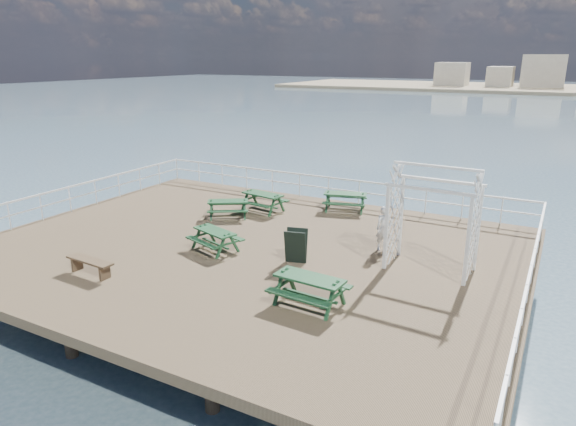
# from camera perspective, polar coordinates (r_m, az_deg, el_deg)

# --- Properties ---
(ground) EXTENTS (18.00, 14.00, 0.30)m
(ground) POSITION_cam_1_polar(r_m,az_deg,el_deg) (17.87, -4.57, -4.19)
(ground) COLOR brown
(ground) RESTS_ON ground
(railing) EXTENTS (17.77, 13.76, 1.10)m
(railing) POSITION_cam_1_polar(r_m,az_deg,el_deg) (19.66, -0.76, 1.00)
(railing) COLOR silver
(railing) RESTS_ON ground
(picnic_table_a) EXTENTS (2.06, 1.97, 0.79)m
(picnic_table_a) POSITION_cam_1_polar(r_m,az_deg,el_deg) (20.99, -6.68, 0.88)
(picnic_table_a) COLOR #14391E
(picnic_table_a) RESTS_ON ground
(picnic_table_b) EXTENTS (1.98, 1.69, 0.87)m
(picnic_table_b) POSITION_cam_1_polar(r_m,az_deg,el_deg) (21.70, -2.82, 1.65)
(picnic_table_b) COLOR #14391E
(picnic_table_b) RESTS_ON ground
(picnic_table_c) EXTENTS (2.09, 1.85, 0.86)m
(picnic_table_c) POSITION_cam_1_polar(r_m,az_deg,el_deg) (21.88, 6.38, 1.68)
(picnic_table_c) COLOR #14391E
(picnic_table_c) RESTS_ON ground
(picnic_table_d) EXTENTS (1.95, 1.74, 0.79)m
(picnic_table_d) POSITION_cam_1_polar(r_m,az_deg,el_deg) (17.48, -8.12, -2.51)
(picnic_table_d) COLOR #14391E
(picnic_table_d) RESTS_ON ground
(picnic_table_e) EXTENTS (1.94, 1.60, 0.90)m
(picnic_table_e) POSITION_cam_1_polar(r_m,az_deg,el_deg) (13.56, 2.41, -7.95)
(picnic_table_e) COLOR #14391E
(picnic_table_e) RESTS_ON ground
(flat_bench_near) EXTENTS (1.71, 0.50, 0.49)m
(flat_bench_near) POSITION_cam_1_polar(r_m,az_deg,el_deg) (16.52, -21.14, -5.23)
(flat_bench_near) COLOR brown
(flat_bench_near) RESTS_ON ground
(trellis_arbor) EXTENTS (2.69, 1.53, 3.26)m
(trellis_arbor) POSITION_cam_1_polar(r_m,az_deg,el_deg) (16.04, 15.74, -1.23)
(trellis_arbor) COLOR silver
(trellis_arbor) RESTS_ON ground
(sandwich_board) EXTENTS (0.78, 0.66, 1.11)m
(sandwich_board) POSITION_cam_1_polar(r_m,az_deg,el_deg) (16.25, 0.89, -3.73)
(sandwich_board) COLOR black
(sandwich_board) RESTS_ON ground
(person) EXTENTS (0.66, 0.59, 1.50)m
(person) POSITION_cam_1_polar(r_m,az_deg,el_deg) (17.54, 10.62, -1.71)
(person) COLOR white
(person) RESTS_ON ground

